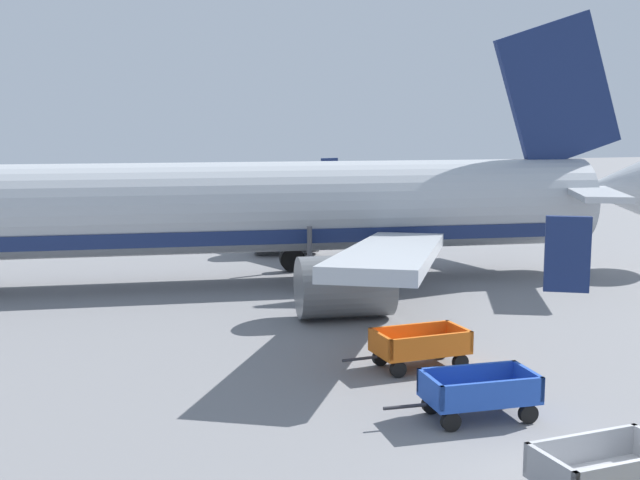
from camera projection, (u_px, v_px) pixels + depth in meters
name	position (u px, v px, depth m)	size (l,w,h in m)	color
airplane	(265.00, 209.00, 33.89)	(37.67, 30.28, 11.34)	#B2B7BC
baggage_cart_third_in_row	(605.00, 472.00, 14.56)	(3.61, 1.65, 1.07)	gray
baggage_cart_fourth_in_row	(479.00, 393.00, 18.74)	(3.56, 1.44, 1.07)	#234CB2
baggage_cart_far_end	(420.00, 346.00, 22.53)	(3.60, 1.61, 1.07)	orange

